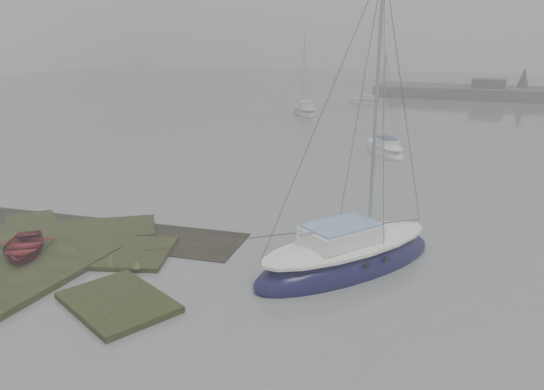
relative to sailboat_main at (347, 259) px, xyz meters
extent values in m
plane|color=slate|center=(-6.24, 25.21, -0.34)|extent=(160.00, 160.00, 0.00)
cube|color=#424247|center=(3.76, 56.21, 1.06)|extent=(4.00, 3.00, 2.20)
cone|color=#384238|center=(7.76, 58.21, 1.86)|extent=(2.00, 2.00, 3.50)
ellipsoid|color=#0C0C33|center=(0.01, 0.01, -0.20)|extent=(6.41, 7.77, 1.87)
ellipsoid|color=white|center=(0.01, 0.01, 0.54)|extent=(5.44, 6.67, 0.53)
cube|color=white|center=(-0.18, -0.26, 1.00)|extent=(2.84, 3.10, 0.55)
cube|color=#76A0C1|center=(-0.18, -0.26, 1.31)|extent=(2.63, 2.86, 0.09)
cylinder|color=#939399|center=(0.57, 0.83, 5.32)|extent=(0.12, 0.12, 8.78)
cylinder|color=#939399|center=(-0.30, -0.44, 1.31)|extent=(1.81, 2.60, 0.10)
ellipsoid|color=white|center=(-2.30, 19.34, -0.25)|extent=(4.21, 5.22, 1.25)
ellipsoid|color=white|center=(-2.30, 19.34, 0.25)|extent=(3.57, 4.49, 0.35)
cube|color=white|center=(-2.18, 19.15, 0.56)|extent=(1.88, 2.07, 0.37)
cube|color=#161C4A|center=(-2.18, 19.15, 0.76)|extent=(1.74, 1.91, 0.06)
cylinder|color=#939399|center=(-2.66, 19.89, 3.44)|extent=(0.08, 0.08, 5.86)
cylinder|color=#939399|center=(-2.10, 19.03, 0.76)|extent=(1.17, 1.76, 0.07)
ellipsoid|color=#A2A7AB|center=(-13.43, 35.03, -0.23)|extent=(4.87, 6.33, 1.49)
ellipsoid|color=silver|center=(-13.43, 35.03, 0.37)|extent=(4.12, 5.44, 0.42)
cube|color=silver|center=(-13.30, 34.81, 0.74)|extent=(2.21, 2.49, 0.44)
cube|color=#ACB1B8|center=(-13.30, 34.81, 0.98)|extent=(2.04, 2.29, 0.07)
cylinder|color=#939399|center=(-13.83, 35.71, 4.19)|extent=(0.10, 0.10, 7.03)
cylinder|color=#939399|center=(-13.21, 34.65, 0.98)|extent=(1.32, 2.16, 0.08)
ellipsoid|color=#B5BBBF|center=(-9.22, 45.61, -0.25)|extent=(4.96, 2.48, 1.15)
ellipsoid|color=white|center=(-9.22, 45.61, 0.21)|extent=(4.30, 2.05, 0.33)
cube|color=white|center=(-9.02, 45.57, 0.49)|extent=(1.80, 1.32, 0.34)
cube|color=#A8AEB3|center=(-9.02, 45.57, 0.68)|extent=(1.65, 1.23, 0.05)
cylinder|color=#939399|center=(-9.82, 45.73, 3.15)|extent=(0.07, 0.07, 5.42)
cylinder|color=#939399|center=(-8.89, 45.54, 0.68)|extent=(1.87, 0.44, 0.06)
imported|color=maroon|center=(-11.04, -3.79, 0.18)|extent=(3.42, 3.57, 0.60)
camera|label=1|loc=(4.03, -16.89, 7.56)|focal=35.00mm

